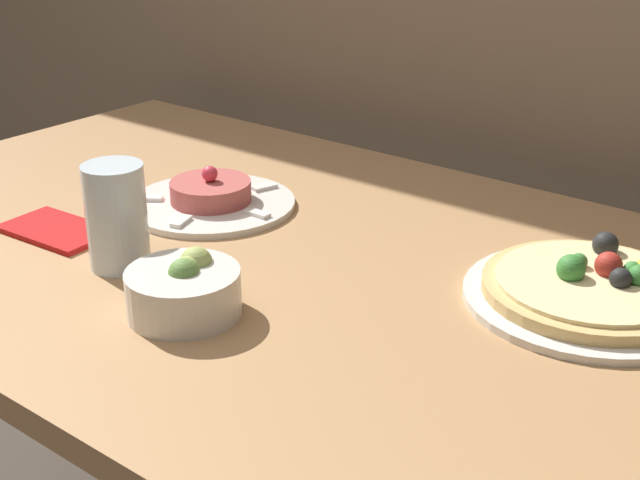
# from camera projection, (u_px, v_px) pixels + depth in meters

# --- Properties ---
(dining_table) EXTENTS (1.46, 0.87, 0.74)m
(dining_table) POSITION_uv_depth(u_px,v_px,m) (276.00, 304.00, 1.25)
(dining_table) COLOR #AD7F51
(dining_table) RESTS_ON ground_plane
(pizza_plate) EXTENTS (0.30, 0.30, 0.06)m
(pizza_plate) POSITION_uv_depth(u_px,v_px,m) (591.00, 289.00, 1.07)
(pizza_plate) COLOR silver
(pizza_plate) RESTS_ON dining_table
(tartare_plate) EXTENTS (0.26, 0.26, 0.07)m
(tartare_plate) POSITION_uv_depth(u_px,v_px,m) (211.00, 198.00, 1.35)
(tartare_plate) COLOR silver
(tartare_plate) RESTS_ON dining_table
(small_bowl) EXTENTS (0.13, 0.13, 0.07)m
(small_bowl) POSITION_uv_depth(u_px,v_px,m) (184.00, 290.00, 1.03)
(small_bowl) COLOR silver
(small_bowl) RESTS_ON dining_table
(drinking_glass) EXTENTS (0.08, 0.08, 0.14)m
(drinking_glass) POSITION_uv_depth(u_px,v_px,m) (117.00, 216.00, 1.14)
(drinking_glass) COLOR silver
(drinking_glass) RESTS_ON dining_table
(napkin) EXTENTS (0.16, 0.10, 0.01)m
(napkin) POSITION_uv_depth(u_px,v_px,m) (57.00, 230.00, 1.26)
(napkin) COLOR red
(napkin) RESTS_ON dining_table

